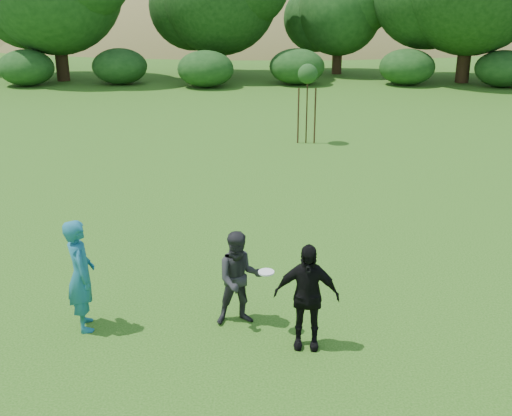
{
  "coord_description": "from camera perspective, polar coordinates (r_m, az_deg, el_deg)",
  "views": [
    {
      "loc": [
        0.93,
        -9.76,
        5.73
      ],
      "look_at": [
        0.0,
        3.0,
        1.1
      ],
      "focal_mm": 45.0,
      "sensor_mm": 36.0,
      "label": 1
    }
  ],
  "objects": [
    {
      "name": "ground",
      "position": [
        11.36,
        -1.12,
        -10.42
      ],
      "size": [
        120.0,
        120.0,
        0.0
      ],
      "primitive_type": "plane",
      "color": "#19470C",
      "rests_on": "ground"
    },
    {
      "name": "player_teal",
      "position": [
        11.26,
        -15.31,
        -5.76
      ],
      "size": [
        0.74,
        0.86,
        1.98
      ],
      "primitive_type": "imported",
      "rotation": [
        0.0,
        0.0,
        2.01
      ],
      "color": "#1B647D",
      "rests_on": "ground"
    },
    {
      "name": "player_grey",
      "position": [
        11.07,
        -1.48,
        -6.29
      ],
      "size": [
        0.96,
        0.83,
        1.7
      ],
      "primitive_type": "imported",
      "rotation": [
        0.0,
        0.0,
        0.25
      ],
      "color": "#262729",
      "rests_on": "ground"
    },
    {
      "name": "player_black",
      "position": [
        10.41,
        4.5,
        -7.83
      ],
      "size": [
        1.07,
        0.47,
        1.8
      ],
      "primitive_type": "imported",
      "rotation": [
        0.0,
        0.0,
        -0.03
      ],
      "color": "black",
      "rests_on": "ground"
    },
    {
      "name": "frisbee",
      "position": [
        10.7,
        0.92,
        -5.72
      ],
      "size": [
        0.27,
        0.27,
        0.03
      ],
      "color": "white",
      "rests_on": "ground"
    },
    {
      "name": "sapling",
      "position": [
        23.12,
        4.62,
        11.61
      ],
      "size": [
        0.7,
        0.7,
        2.85
      ],
      "color": "#352214",
      "rests_on": "ground"
    },
    {
      "name": "hillside",
      "position": [
        80.2,
        3.03,
        7.13
      ],
      "size": [
        150.0,
        72.0,
        52.0
      ],
      "color": "olive",
      "rests_on": "ground"
    }
  ]
}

